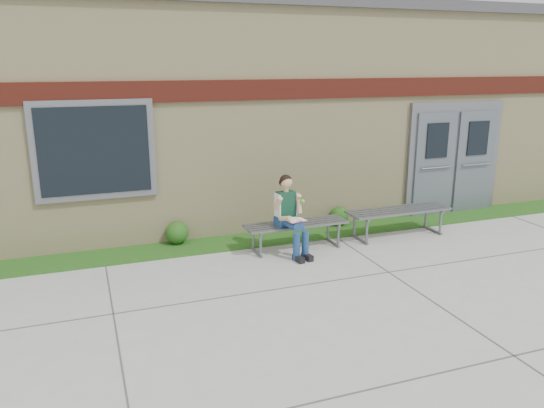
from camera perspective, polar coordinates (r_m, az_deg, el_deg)
name	(u,v)px	position (r m, az deg, el deg)	size (l,w,h in m)	color
ground	(345,295)	(7.37, 7.85, -9.70)	(80.00, 80.00, 0.00)	#9E9E99
grass_strip	(278,237)	(9.57, 0.62, -3.58)	(16.00, 0.80, 0.02)	#174A13
school_building	(226,105)	(12.34, -4.99, 10.51)	(16.20, 6.22, 4.20)	beige
bench_left	(296,229)	(8.93, 2.60, -2.68)	(1.76, 0.50, 0.46)	slate
bench_right	(398,215)	(9.83, 13.43, -1.20)	(1.93, 0.55, 0.50)	slate
girl	(290,214)	(8.59, 1.96, -1.03)	(0.49, 0.79, 1.31)	navy
shrub_mid	(177,233)	(9.31, -10.17, -3.05)	(0.39, 0.39, 0.39)	#174A13
shrub_east	(339,216)	(10.27, 7.26, -1.29)	(0.36, 0.36, 0.36)	#174A13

